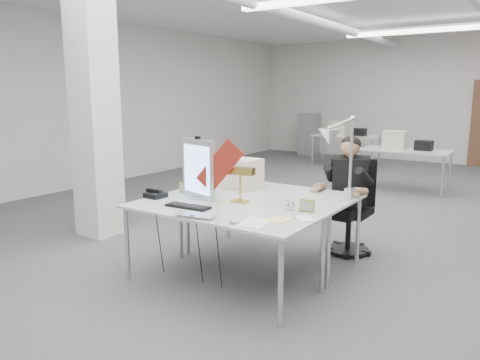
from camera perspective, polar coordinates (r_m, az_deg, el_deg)
The scene contains 23 objects.
room_shell at distance 6.45m, azimuth 12.04°, elevation 9.47°, with size 10.04×14.04×3.24m.
desk_main at distance 4.28m, azimuth -2.28°, elevation -3.69°, with size 1.80×0.90×0.03m, color silver.
desk_second at distance 5.02m, azimuth 3.79°, elevation -1.57°, with size 1.80×0.90×0.03m, color silver.
bg_desk_a at distance 9.19m, azimuth 19.49°, elevation 3.43°, with size 1.60×0.80×0.03m, color silver.
bg_desk_b at distance 11.89m, azimuth 12.82°, elevation 5.28°, with size 1.60×0.80×0.03m, color silver.
filing_cabinet at distance 13.90m, azimuth 8.41°, elevation 5.58°, with size 0.45×0.55×1.20m, color gray.
office_chair at distance 5.40m, azimuth 13.18°, elevation -3.41°, with size 0.51×0.51×1.03m, color black, non-canonical shape.
seated_person at distance 5.28m, azimuth 13.16°, elevation 0.52°, with size 0.52×0.65×0.97m, color black, non-canonical shape.
monitor at distance 4.65m, azimuth -5.12°, elevation 1.33°, with size 0.48×0.05×0.59m, color #BCBDC1.
pennant at distance 4.44m, azimuth -2.51°, elevation 1.69°, with size 0.52×0.01×0.22m, color maroon.
keyboard at distance 4.35m, azimuth -6.36°, elevation -3.22°, with size 0.44×0.15×0.02m, color black.
laptop at distance 3.97m, azimuth -5.83°, elevation -4.52°, with size 0.36×0.23×0.03m, color silver.
mouse at distance 3.79m, azimuth -0.66°, elevation -5.09°, with size 0.09×0.06×0.04m, color #A6A6AB.
bankers_lamp at distance 4.50m, azimuth 0.02°, elevation -0.62°, with size 0.30×0.12×0.34m, color #C8833E, non-canonical shape.
desk_phone at distance 4.80m, azimuth -10.26°, elevation -1.83°, with size 0.19×0.17×0.05m, color black.
picture_frame_left at distance 4.98m, azimuth -6.59°, elevation -0.89°, with size 0.15×0.01×0.11m, color tan.
picture_frame_right at distance 4.20m, azimuth 8.17°, elevation -3.12°, with size 0.14×0.01×0.11m, color #AE954A.
desk_clock at distance 4.24m, azimuth 6.04°, elevation -3.03°, with size 0.10×0.10×0.03m, color #B6B6BB.
paper_stack_a at distance 3.83m, azimuth 1.88°, elevation -5.19°, with size 0.23×0.32×0.01m, color white.
paper_stack_b at distance 3.92m, azimuth 4.82°, elevation -4.82°, with size 0.16×0.23×0.01m, color #ECDA8D.
paper_stack_c at distance 3.98m, azimuth 8.01°, elevation -4.66°, with size 0.18×0.13×0.01m, color white.
beige_monitor at distance 5.15m, azimuth 0.38°, elevation 0.77°, with size 0.35×0.33×0.33m, color beige.
architect_lamp at distance 4.45m, azimuth 12.24°, elevation 2.37°, with size 0.23×0.66×0.85m, color silver, non-canonical shape.
Camera 1 is at (2.45, -5.85, 1.80)m, focal length 35.00 mm.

